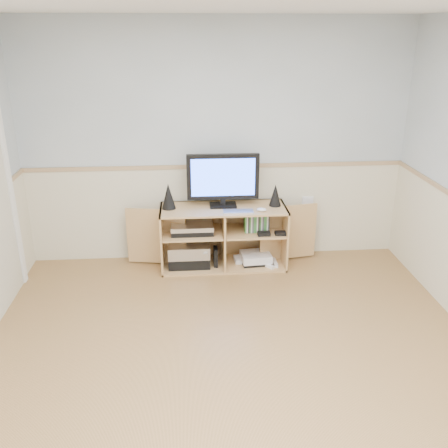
{
  "coord_description": "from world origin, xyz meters",
  "views": [
    {
      "loc": [
        -0.32,
        -2.84,
        2.38
      ],
      "look_at": [
        0.0,
        1.2,
        0.78
      ],
      "focal_mm": 40.0,
      "sensor_mm": 36.0,
      "label": 1
    }
  ],
  "objects_px": {
    "media_cabinet": "(223,234)",
    "monitor": "(223,178)",
    "keyboard": "(238,211)",
    "game_consoles": "(254,258)"
  },
  "relations": [
    {
      "from": "media_cabinet",
      "to": "monitor",
      "type": "relative_size",
      "value": 2.77
    },
    {
      "from": "monitor",
      "to": "keyboard",
      "type": "distance_m",
      "value": 0.37
    },
    {
      "from": "keyboard",
      "to": "game_consoles",
      "type": "bearing_deg",
      "value": 34.68
    },
    {
      "from": "media_cabinet",
      "to": "keyboard",
      "type": "height_order",
      "value": "keyboard"
    },
    {
      "from": "media_cabinet",
      "to": "keyboard",
      "type": "xyz_separation_m",
      "value": [
        0.14,
        -0.2,
        0.32
      ]
    },
    {
      "from": "media_cabinet",
      "to": "monitor",
      "type": "bearing_deg",
      "value": -90.0
    },
    {
      "from": "game_consoles",
      "to": "monitor",
      "type": "bearing_deg",
      "value": 169.72
    },
    {
      "from": "media_cabinet",
      "to": "monitor",
      "type": "height_order",
      "value": "monitor"
    },
    {
      "from": "monitor",
      "to": "game_consoles",
      "type": "relative_size",
      "value": 1.62
    },
    {
      "from": "media_cabinet",
      "to": "game_consoles",
      "type": "distance_m",
      "value": 0.43
    }
  ]
}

